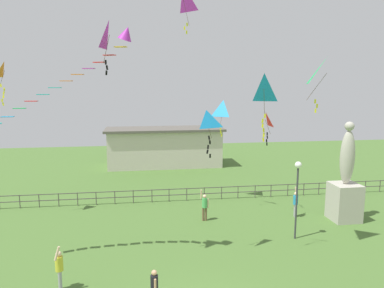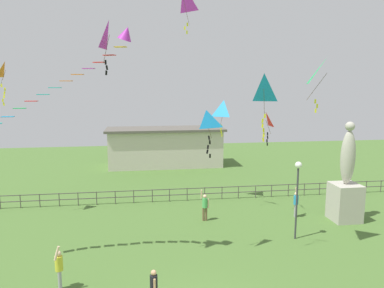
% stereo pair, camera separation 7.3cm
% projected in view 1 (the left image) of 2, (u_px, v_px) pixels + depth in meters
% --- Properties ---
extents(statue_monument, '(1.64, 1.64, 6.18)m').
position_uv_depth(statue_monument, '(345.00, 189.00, 22.42)').
color(statue_monument, '#B2AD9E').
rests_on(statue_monument, ground_plane).
extents(lamppost, '(0.36, 0.36, 4.31)m').
position_uv_depth(lamppost, '(297.00, 183.00, 19.46)').
color(lamppost, '#38383D').
rests_on(lamppost, ground_plane).
extents(person_0, '(0.51, 0.31, 1.97)m').
position_uv_depth(person_0, '(205.00, 205.00, 22.45)').
color(person_0, brown).
rests_on(person_0, ground_plane).
extents(person_1, '(0.32, 0.49, 1.91)m').
position_uv_depth(person_1, '(296.00, 202.00, 23.13)').
color(person_1, '#99999E').
rests_on(person_1, ground_plane).
extents(person_2, '(0.29, 0.47, 1.55)m').
position_uv_depth(person_2, '(154.00, 287.00, 13.53)').
color(person_2, brown).
rests_on(person_2, ground_plane).
extents(person_3, '(0.31, 0.54, 2.00)m').
position_uv_depth(person_3, '(59.00, 267.00, 14.73)').
color(person_3, '#99999E').
rests_on(person_3, ground_plane).
extents(kite_1, '(0.57, 0.79, 2.27)m').
position_uv_depth(kite_1, '(109.00, 36.00, 15.23)').
color(kite_1, '#B22DB2').
extents(kite_2, '(1.08, 0.83, 2.23)m').
position_uv_depth(kite_2, '(206.00, 122.00, 17.10)').
color(kite_2, '#198CD1').
extents(kite_3, '(1.19, 1.10, 2.52)m').
position_uv_depth(kite_3, '(223.00, 110.00, 26.05)').
color(kite_3, '#198CD1').
extents(kite_4, '(0.64, 0.75, 2.59)m').
position_uv_depth(kite_4, '(5.00, 72.00, 21.46)').
color(kite_4, orange).
extents(kite_5, '(1.40, 1.28, 2.51)m').
position_uv_depth(kite_5, '(327.00, 74.00, 16.86)').
color(kite_5, '#1EB759').
extents(kite_6, '(0.58, 0.90, 2.12)m').
position_uv_depth(kite_6, '(265.00, 121.00, 22.81)').
color(kite_6, red).
extents(kite_7, '(0.97, 0.89, 3.09)m').
position_uv_depth(kite_7, '(264.00, 91.00, 16.25)').
color(kite_7, '#198CD1').
extents(streamer_kite, '(7.12, 1.65, 4.44)m').
position_uv_depth(streamer_kite, '(111.00, 45.00, 15.42)').
color(streamer_kite, '#B22DB2').
extents(waterfront_railing, '(36.02, 0.06, 0.95)m').
position_uv_depth(waterfront_railing, '(166.00, 193.00, 26.21)').
color(waterfront_railing, '#4C4742').
rests_on(waterfront_railing, ground_plane).
extents(pavilion_building, '(12.11, 4.38, 3.99)m').
position_uv_depth(pavilion_building, '(165.00, 147.00, 37.82)').
color(pavilion_building, beige).
rests_on(pavilion_building, ground_plane).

